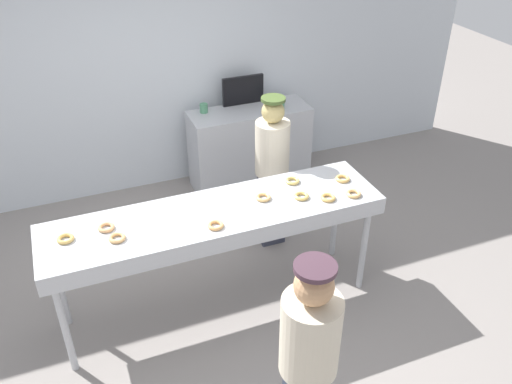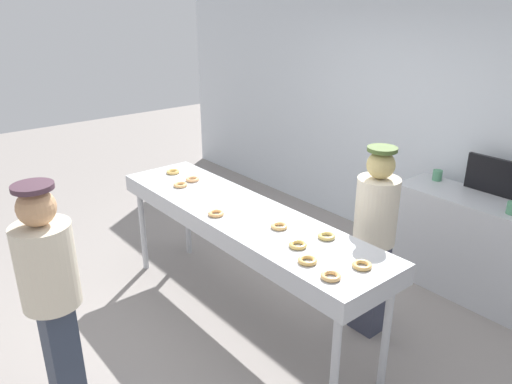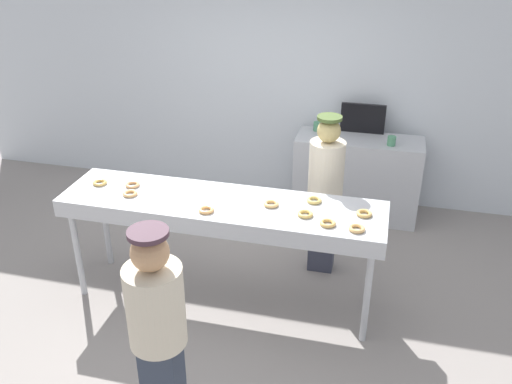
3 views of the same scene
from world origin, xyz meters
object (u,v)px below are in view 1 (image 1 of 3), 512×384
object	(u,v)px
glazed_donut_4	(66,239)
glazed_donut_9	(354,194)
glazed_donut_6	(106,227)
glazed_donut_0	(343,179)
prep_counter	(250,147)
glazed_donut_3	(117,238)
glazed_donut_2	(292,181)
glazed_donut_5	(263,197)
worker_baker	(272,166)
paper_cup_1	(281,105)
glazed_donut_1	(301,196)
glazed_donut_7	(216,225)
menu_display	(243,90)
fryer_conveyor	(216,220)
glazed_donut_8	(328,198)
customer_waiting	(309,356)
paper_cup_0	(204,108)

from	to	relation	value
glazed_donut_4	glazed_donut_9	bearing A→B (deg)	-6.19
glazed_donut_4	glazed_donut_6	world-z (taller)	same
glazed_donut_0	prep_counter	size ratio (longest dim) A/B	0.09
glazed_donut_3	glazed_donut_2	bearing A→B (deg)	9.58
glazed_donut_4	glazed_donut_9	size ratio (longest dim) A/B	1.00
glazed_donut_0	glazed_donut_2	bearing A→B (deg)	162.99
glazed_donut_5	glazed_donut_6	size ratio (longest dim) A/B	1.00
glazed_donut_9	prep_counter	distance (m)	2.13
glazed_donut_3	worker_baker	xyz separation A→B (m)	(1.57, 0.77, -0.13)
paper_cup_1	glazed_donut_0	bearing A→B (deg)	-95.53
glazed_donut_1	glazed_donut_9	world-z (taller)	same
glazed_donut_2	glazed_donut_6	world-z (taller)	same
glazed_donut_7	prep_counter	size ratio (longest dim) A/B	0.09
glazed_donut_0	glazed_donut_4	world-z (taller)	same
glazed_donut_1	menu_display	bearing A→B (deg)	82.38
glazed_donut_2	paper_cup_1	bearing A→B (deg)	69.60
fryer_conveyor	glazed_donut_8	world-z (taller)	glazed_donut_8
fryer_conveyor	glazed_donut_7	size ratio (longest dim) A/B	21.88
customer_waiting	paper_cup_1	size ratio (longest dim) A/B	16.03
fryer_conveyor	glazed_donut_3	distance (m)	0.79
glazed_donut_3	customer_waiting	world-z (taller)	customer_waiting
glazed_donut_4	glazed_donut_6	xyz separation A→B (m)	(0.30, 0.03, 0.00)
prep_counter	glazed_donut_3	bearing A→B (deg)	-132.67
glazed_donut_6	glazed_donut_8	bearing A→B (deg)	-8.17
glazed_donut_5	menu_display	xyz separation A→B (m)	(0.58, 2.04, 0.09)
fryer_conveyor	glazed_donut_8	size ratio (longest dim) A/B	21.88
prep_counter	menu_display	xyz separation A→B (m)	(0.00, 0.20, 0.63)
worker_baker	glazed_donut_4	bearing A→B (deg)	15.56
glazed_donut_8	glazed_donut_6	bearing A→B (deg)	171.83
customer_waiting	menu_display	bearing A→B (deg)	74.77
fryer_conveyor	glazed_donut_6	distance (m)	0.85
glazed_donut_7	glazed_donut_8	bearing A→B (deg)	1.60
glazed_donut_5	worker_baker	world-z (taller)	worker_baker
paper_cup_0	paper_cup_1	distance (m)	0.86
customer_waiting	glazed_donut_0	bearing A→B (deg)	54.29
glazed_donut_4	worker_baker	size ratio (longest dim) A/B	0.08
glazed_donut_0	paper_cup_0	bearing A→B (deg)	108.75
menu_display	glazed_donut_1	bearing A→B (deg)	-97.62
prep_counter	glazed_donut_8	bearing A→B (deg)	-92.63
prep_counter	menu_display	world-z (taller)	menu_display
glazed_donut_3	glazed_donut_7	bearing A→B (deg)	-9.23
glazed_donut_4	glazed_donut_6	bearing A→B (deg)	5.97
fryer_conveyor	glazed_donut_7	world-z (taller)	glazed_donut_7
glazed_donut_3	fryer_conveyor	bearing A→B (deg)	6.19
fryer_conveyor	glazed_donut_8	xyz separation A→B (m)	(0.92, -0.18, 0.10)
glazed_donut_1	glazed_donut_4	distance (m)	1.86
glazed_donut_1	glazed_donut_7	size ratio (longest dim) A/B	1.00
customer_waiting	glazed_donut_4	bearing A→B (deg)	127.04
prep_counter	paper_cup_0	bearing A→B (deg)	164.56
glazed_donut_5	glazed_donut_7	bearing A→B (deg)	-154.90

